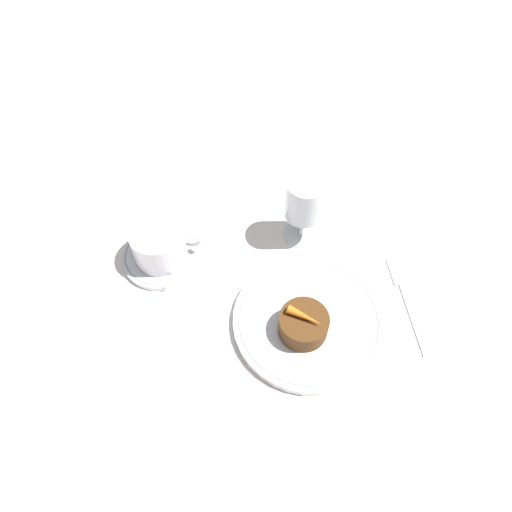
{
  "coord_description": "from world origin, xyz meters",
  "views": [
    {
      "loc": [
        -0.1,
        -0.4,
        0.69
      ],
      "look_at": [
        -0.06,
        0.04,
        0.04
      ],
      "focal_mm": 35.0,
      "sensor_mm": 36.0,
      "label": 1
    }
  ],
  "objects_px": {
    "fork": "(404,293)",
    "dinner_plate": "(308,321)",
    "coffee_cup": "(159,243)",
    "dessert_cake": "(304,324)",
    "wine_glass": "(304,203)"
  },
  "relations": [
    {
      "from": "fork",
      "to": "dinner_plate",
      "type": "bearing_deg",
      "value": -166.58
    },
    {
      "from": "coffee_cup",
      "to": "dessert_cake",
      "type": "xyz_separation_m",
      "value": [
        0.21,
        -0.16,
        -0.01
      ]
    },
    {
      "from": "dinner_plate",
      "to": "coffee_cup",
      "type": "xyz_separation_m",
      "value": [
        -0.22,
        0.14,
        0.03
      ]
    },
    {
      "from": "dinner_plate",
      "to": "dessert_cake",
      "type": "height_order",
      "value": "dessert_cake"
    },
    {
      "from": "coffee_cup",
      "to": "dinner_plate",
      "type": "bearing_deg",
      "value": -32.07
    },
    {
      "from": "dinner_plate",
      "to": "fork",
      "type": "bearing_deg",
      "value": 13.42
    },
    {
      "from": "wine_glass",
      "to": "fork",
      "type": "bearing_deg",
      "value": -41.46
    },
    {
      "from": "coffee_cup",
      "to": "dessert_cake",
      "type": "height_order",
      "value": "coffee_cup"
    },
    {
      "from": "dinner_plate",
      "to": "dessert_cake",
      "type": "bearing_deg",
      "value": -121.19
    },
    {
      "from": "dinner_plate",
      "to": "fork",
      "type": "distance_m",
      "value": 0.16
    },
    {
      "from": "dinner_plate",
      "to": "wine_glass",
      "type": "xyz_separation_m",
      "value": [
        0.01,
        0.17,
        0.08
      ]
    },
    {
      "from": "wine_glass",
      "to": "fork",
      "type": "height_order",
      "value": "wine_glass"
    },
    {
      "from": "wine_glass",
      "to": "fork",
      "type": "distance_m",
      "value": 0.21
    },
    {
      "from": "coffee_cup",
      "to": "wine_glass",
      "type": "height_order",
      "value": "wine_glass"
    },
    {
      "from": "wine_glass",
      "to": "dessert_cake",
      "type": "relative_size",
      "value": 1.76
    }
  ]
}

